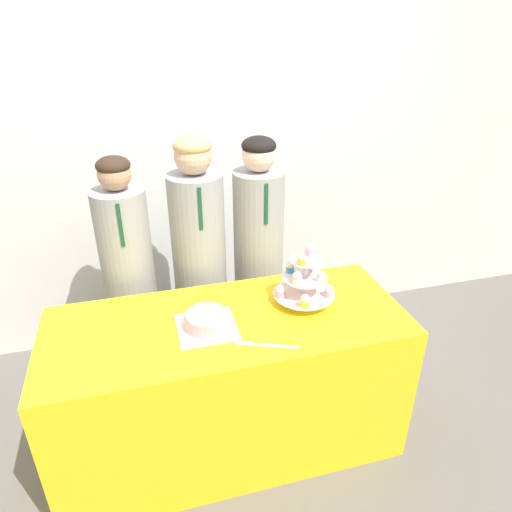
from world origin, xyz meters
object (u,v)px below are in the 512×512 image
Objects in this scene: cupcake_stand at (305,280)px; student_2 at (258,267)px; round_cake at (206,319)px; student_1 at (200,273)px; student_0 at (131,289)px; cake_knife at (255,344)px.

student_2 reaches higher than cupcake_stand.
round_cake is 0.73m from student_2.
student_1 is 0.34m from student_2.
student_1 is at bearing 83.70° from round_cake.
student_0 is at bearing -180.00° from student_2.
cake_knife is 0.88× the size of cupcake_stand.
student_2 is at bearing -0.00° from student_1.
round_cake is at bearing -124.07° from student_2.
student_2 is at bearing 0.00° from student_0.
student_1 is at bearing 129.41° from cupcake_stand.
student_1 reaches higher than student_0.
round_cake reaches higher than cake_knife.
cupcake_stand is 0.21× the size of student_0.
student_1 reaches higher than student_2.
cake_knife is 0.81m from student_2.
student_1 is at bearing 119.65° from cake_knife.
round_cake is at bearing 157.53° from cake_knife.
student_1 is (0.07, 0.60, -0.10)m from round_cake.
cupcake_stand is 0.55m from student_2.
cake_knife is at bearing -44.10° from round_cake.
cupcake_stand is at bearing 61.18° from cake_knife.
student_2 is at bearing 55.93° from round_cake.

